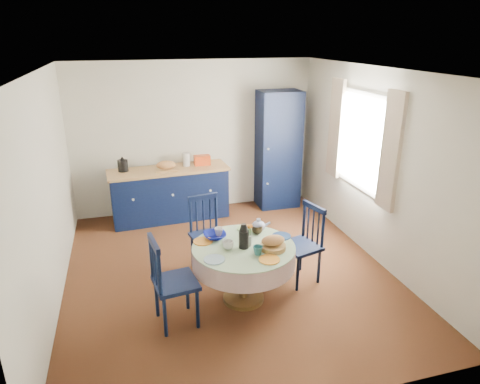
{
  "coord_description": "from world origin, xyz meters",
  "views": [
    {
      "loc": [
        -1.14,
        -4.69,
        2.88
      ],
      "look_at": [
        0.22,
        0.2,
        0.99
      ],
      "focal_mm": 32.0,
      "sensor_mm": 36.0,
      "label": 1
    }
  ],
  "objects_px": {
    "mug_d": "(219,232)",
    "chair_far": "(208,233)",
    "chair_left": "(171,281)",
    "chair_right": "(303,244)",
    "dining_table": "(244,255)",
    "cobalt_bowl": "(215,236)",
    "kitchen_counter": "(170,193)",
    "mug_c": "(257,229)",
    "mug_b": "(258,250)",
    "mug_a": "(228,245)",
    "pantry_cabinet": "(278,150)"
  },
  "relations": [
    {
      "from": "chair_right",
      "to": "cobalt_bowl",
      "type": "relative_size",
      "value": 3.76
    },
    {
      "from": "dining_table",
      "to": "cobalt_bowl",
      "type": "height_order",
      "value": "dining_table"
    },
    {
      "from": "dining_table",
      "to": "mug_d",
      "type": "distance_m",
      "value": 0.42
    },
    {
      "from": "mug_a",
      "to": "mug_c",
      "type": "height_order",
      "value": "mug_c"
    },
    {
      "from": "chair_left",
      "to": "chair_far",
      "type": "xyz_separation_m",
      "value": [
        0.59,
        1.02,
        -0.01
      ]
    },
    {
      "from": "chair_left",
      "to": "mug_c",
      "type": "bearing_deg",
      "value": -74.13
    },
    {
      "from": "pantry_cabinet",
      "to": "mug_b",
      "type": "height_order",
      "value": "pantry_cabinet"
    },
    {
      "from": "chair_right",
      "to": "mug_c",
      "type": "distance_m",
      "value": 0.63
    },
    {
      "from": "kitchen_counter",
      "to": "dining_table",
      "type": "height_order",
      "value": "kitchen_counter"
    },
    {
      "from": "mug_b",
      "to": "chair_left",
      "type": "bearing_deg",
      "value": 179.05
    },
    {
      "from": "dining_table",
      "to": "cobalt_bowl",
      "type": "relative_size",
      "value": 4.53
    },
    {
      "from": "kitchen_counter",
      "to": "mug_c",
      "type": "xyz_separation_m",
      "value": [
        0.76,
        -2.29,
        0.3
      ]
    },
    {
      "from": "pantry_cabinet",
      "to": "mug_b",
      "type": "relative_size",
      "value": 19.17
    },
    {
      "from": "mug_c",
      "to": "cobalt_bowl",
      "type": "xyz_separation_m",
      "value": [
        -0.5,
        0.01,
        -0.02
      ]
    },
    {
      "from": "chair_left",
      "to": "mug_d",
      "type": "relative_size",
      "value": 9.84
    },
    {
      "from": "mug_a",
      "to": "chair_left",
      "type": "bearing_deg",
      "value": -163.18
    },
    {
      "from": "mug_d",
      "to": "chair_far",
      "type": "bearing_deg",
      "value": 94.26
    },
    {
      "from": "mug_b",
      "to": "mug_d",
      "type": "height_order",
      "value": "mug_b"
    },
    {
      "from": "chair_left",
      "to": "mug_d",
      "type": "bearing_deg",
      "value": -57.42
    },
    {
      "from": "chair_far",
      "to": "mug_c",
      "type": "relative_size",
      "value": 7.53
    },
    {
      "from": "mug_d",
      "to": "chair_left",
      "type": "bearing_deg",
      "value": -139.41
    },
    {
      "from": "chair_far",
      "to": "mug_b",
      "type": "distance_m",
      "value": 1.12
    },
    {
      "from": "chair_left",
      "to": "cobalt_bowl",
      "type": "relative_size",
      "value": 3.88
    },
    {
      "from": "chair_right",
      "to": "chair_far",
      "type": "bearing_deg",
      "value": -134.59
    },
    {
      "from": "mug_a",
      "to": "cobalt_bowl",
      "type": "height_order",
      "value": "mug_a"
    },
    {
      "from": "cobalt_bowl",
      "to": "mug_b",
      "type": "bearing_deg",
      "value": -54.64
    },
    {
      "from": "pantry_cabinet",
      "to": "mug_a",
      "type": "distance_m",
      "value": 3.1
    },
    {
      "from": "chair_left",
      "to": "chair_right",
      "type": "distance_m",
      "value": 1.7
    },
    {
      "from": "chair_right",
      "to": "cobalt_bowl",
      "type": "bearing_deg",
      "value": -108.03
    },
    {
      "from": "pantry_cabinet",
      "to": "mug_a",
      "type": "bearing_deg",
      "value": -120.04
    },
    {
      "from": "pantry_cabinet",
      "to": "mug_d",
      "type": "xyz_separation_m",
      "value": [
        -1.58,
        -2.33,
        -0.27
      ]
    },
    {
      "from": "mug_a",
      "to": "cobalt_bowl",
      "type": "xyz_separation_m",
      "value": [
        -0.09,
        0.29,
        -0.01
      ]
    },
    {
      "from": "mug_a",
      "to": "chair_right",
      "type": "bearing_deg",
      "value": 13.79
    },
    {
      "from": "mug_b",
      "to": "mug_d",
      "type": "bearing_deg",
      "value": 118.17
    },
    {
      "from": "mug_b",
      "to": "dining_table",
      "type": "bearing_deg",
      "value": 110.24
    },
    {
      "from": "dining_table",
      "to": "mug_d",
      "type": "bearing_deg",
      "value": 122.95
    },
    {
      "from": "chair_far",
      "to": "mug_a",
      "type": "relative_size",
      "value": 8.48
    },
    {
      "from": "pantry_cabinet",
      "to": "chair_far",
      "type": "height_order",
      "value": "pantry_cabinet"
    },
    {
      "from": "kitchen_counter",
      "to": "mug_d",
      "type": "height_order",
      "value": "kitchen_counter"
    },
    {
      "from": "chair_left",
      "to": "mug_c",
      "type": "xyz_separation_m",
      "value": [
        1.07,
        0.47,
        0.23
      ]
    },
    {
      "from": "kitchen_counter",
      "to": "chair_right",
      "type": "bearing_deg",
      "value": -63.79
    },
    {
      "from": "kitchen_counter",
      "to": "mug_a",
      "type": "xyz_separation_m",
      "value": [
        0.34,
        -2.57,
        0.29
      ]
    },
    {
      "from": "mug_a",
      "to": "mug_b",
      "type": "distance_m",
      "value": 0.34
    },
    {
      "from": "kitchen_counter",
      "to": "chair_far",
      "type": "distance_m",
      "value": 1.77
    },
    {
      "from": "cobalt_bowl",
      "to": "mug_a",
      "type": "bearing_deg",
      "value": -73.25
    },
    {
      "from": "mug_a",
      "to": "chair_far",
      "type": "bearing_deg",
      "value": 94.4
    },
    {
      "from": "pantry_cabinet",
      "to": "chair_far",
      "type": "distance_m",
      "value": 2.51
    },
    {
      "from": "dining_table",
      "to": "chair_right",
      "type": "distance_m",
      "value": 0.84
    },
    {
      "from": "dining_table",
      "to": "mug_c",
      "type": "xyz_separation_m",
      "value": [
        0.23,
        0.27,
        0.17
      ]
    },
    {
      "from": "kitchen_counter",
      "to": "mug_a",
      "type": "distance_m",
      "value": 2.61
    }
  ]
}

